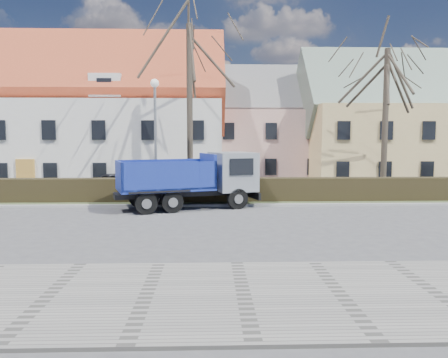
{
  "coord_description": "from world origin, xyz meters",
  "views": [
    {
      "loc": [
        -0.75,
        -18.21,
        3.67
      ],
      "look_at": [
        -0.09,
        3.09,
        1.6
      ],
      "focal_mm": 35.0,
      "sensor_mm": 36.0,
      "label": 1
    }
  ],
  "objects_px": {
    "parked_car_a": "(119,182)",
    "streetlight": "(156,139)",
    "cart_frame": "(158,201)",
    "dump_truck": "(183,180)"
  },
  "relations": [
    {
      "from": "cart_frame",
      "to": "parked_car_a",
      "type": "distance_m",
      "value": 6.87
    },
    {
      "from": "parked_car_a",
      "to": "dump_truck",
      "type": "bearing_deg",
      "value": -122.26
    },
    {
      "from": "dump_truck",
      "to": "parked_car_a",
      "type": "height_order",
      "value": "dump_truck"
    },
    {
      "from": "cart_frame",
      "to": "parked_car_a",
      "type": "xyz_separation_m",
      "value": [
        -3.31,
        6.01,
        0.38
      ]
    },
    {
      "from": "dump_truck",
      "to": "streetlight",
      "type": "height_order",
      "value": "streetlight"
    },
    {
      "from": "dump_truck",
      "to": "streetlight",
      "type": "xyz_separation_m",
      "value": [
        -1.76,
        2.98,
        2.03
      ]
    },
    {
      "from": "parked_car_a",
      "to": "cart_frame",
      "type": "bearing_deg",
      "value": -128.8
    },
    {
      "from": "streetlight",
      "to": "cart_frame",
      "type": "relative_size",
      "value": 11.35
    },
    {
      "from": "parked_car_a",
      "to": "streetlight",
      "type": "bearing_deg",
      "value": -118.68
    },
    {
      "from": "streetlight",
      "to": "parked_car_a",
      "type": "distance_m",
      "value": 5.43
    }
  ]
}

